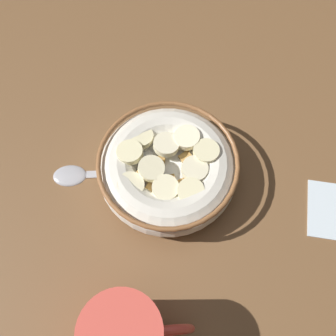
{
  "coord_description": "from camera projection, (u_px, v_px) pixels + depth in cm",
  "views": [
    {
      "loc": [
        -2.01,
        -21.5,
        49.35
      ],
      "look_at": [
        0.0,
        0.0,
        3.0
      ],
      "focal_mm": 43.66,
      "sensor_mm": 36.0,
      "label": 1
    }
  ],
  "objects": [
    {
      "name": "ground_plane",
      "position": [
        168.0,
        181.0,
        0.55
      ],
      "size": [
        118.1,
        118.1,
        2.0
      ],
      "primitive_type": "cube",
      "color": "brown"
    },
    {
      "name": "cereal_bowl",
      "position": [
        168.0,
        169.0,
        0.51
      ],
      "size": [
        17.55,
        17.55,
        5.48
      ],
      "color": "silver",
      "rests_on": "ground_plane"
    },
    {
      "name": "spoon",
      "position": [
        87.0,
        174.0,
        0.54
      ],
      "size": [
        16.25,
        3.26,
        0.8
      ],
      "color": "#A5A5AD",
      "rests_on": "ground_plane"
    },
    {
      "name": "coffee_mug",
      "position": [
        126.0,
        335.0,
        0.41
      ],
      "size": [
        11.24,
        8.1,
        9.79
      ],
      "color": "#D84C3F",
      "rests_on": "ground_plane"
    }
  ]
}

